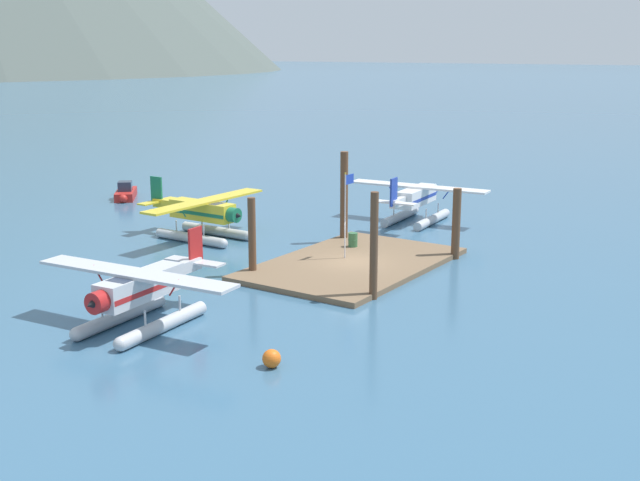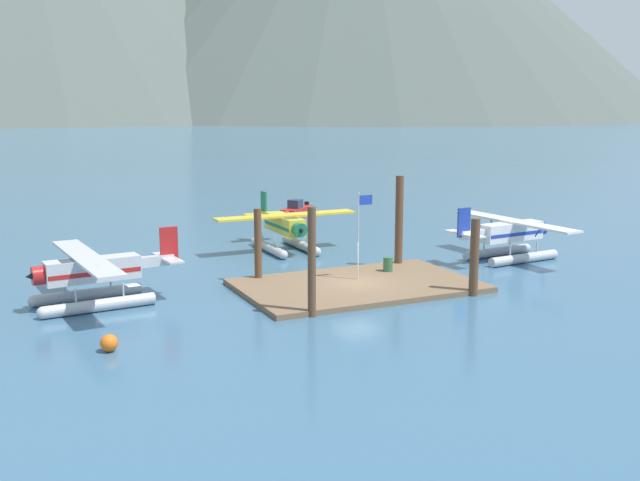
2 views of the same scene
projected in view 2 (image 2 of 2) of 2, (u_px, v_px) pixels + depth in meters
ground_plane at (357, 288)px, 42.74m from camera, size 1200.00×1200.00×0.00m
dock_platform at (357, 285)px, 42.71m from camera, size 13.38×8.46×0.30m
piling_near_left at (312, 262)px, 36.55m from camera, size 0.41×0.41×5.52m
piling_near_right at (474, 257)px, 40.67m from camera, size 0.50×0.50×4.31m
piling_far_left at (258, 246)px, 43.67m from camera, size 0.44×0.44×4.42m
piling_far_right at (399, 222)px, 47.55m from camera, size 0.51×0.51×5.94m
flagpole at (360, 225)px, 43.05m from camera, size 0.95×0.10×5.10m
fuel_drum at (388, 264)px, 45.57m from camera, size 0.62×0.62×0.88m
mooring_buoy at (109, 343)px, 31.75m from camera, size 0.76×0.76×0.76m
seaplane_yellow_bow_centre at (285, 229)px, 53.20m from camera, size 10.40×7.98×3.84m
seaplane_white_stbd_fwd at (511, 237)px, 50.17m from camera, size 7.97×10.48×3.84m
seaplane_silver_port_fwd at (92, 276)px, 38.71m from camera, size 7.96×10.48×3.84m
boat_red_open_north at (296, 210)px, 70.29m from camera, size 4.15×3.89×1.50m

